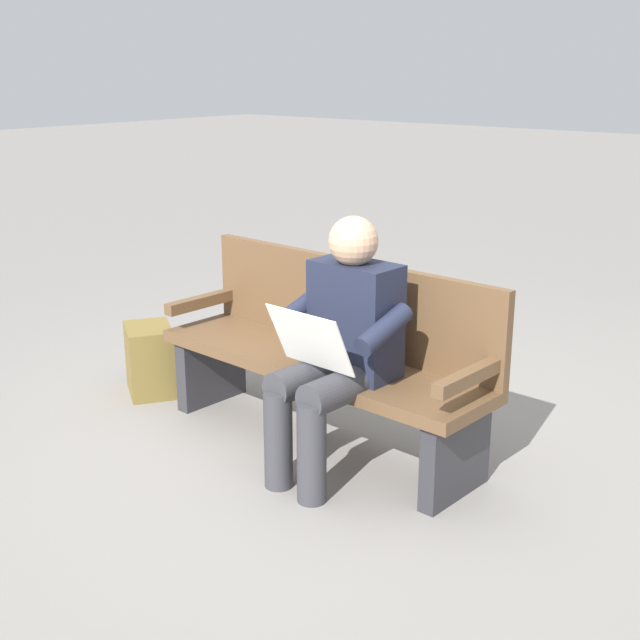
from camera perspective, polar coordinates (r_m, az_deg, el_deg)
ground_plane at (r=4.22m, az=-0.11°, el=-8.32°), size 40.00×40.00×0.00m
bench_near at (r=4.09m, az=0.56°, el=-2.19°), size 1.82×0.56×0.90m
person_seated at (r=3.70m, az=1.29°, el=-1.52°), size 0.58×0.59×1.18m
backpack at (r=4.86m, az=-11.40°, el=-2.69°), size 0.42×0.39×0.39m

